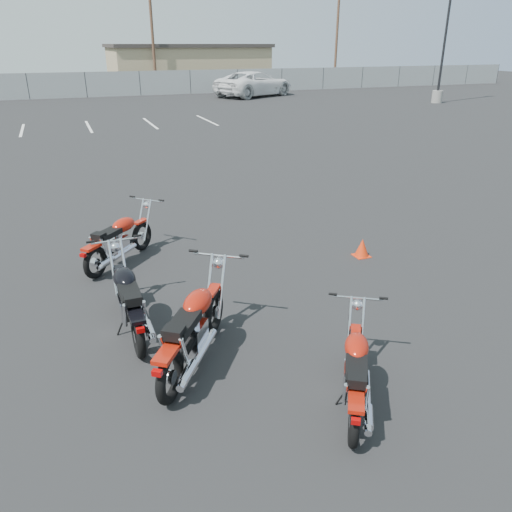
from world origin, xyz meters
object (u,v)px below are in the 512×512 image
object	(u,v)px
motorcycle_front_red	(119,240)
white_van	(254,76)
motorcycle_rear_red	(356,372)
motorcycle_second_black	(129,300)
motorcycle_third_red	(194,329)

from	to	relation	value
motorcycle_front_red	white_van	size ratio (longest dim) A/B	0.23
motorcycle_rear_red	motorcycle_second_black	bearing A→B (deg)	129.87
motorcycle_front_red	motorcycle_rear_red	distance (m)	5.31
motorcycle_third_red	motorcycle_rear_red	bearing A→B (deg)	-43.73
motorcycle_second_black	motorcycle_third_red	bearing A→B (deg)	-60.30
motorcycle_front_red	motorcycle_second_black	size ratio (longest dim) A/B	0.81
motorcycle_second_black	white_van	size ratio (longest dim) A/B	0.28
motorcycle_front_red	motorcycle_third_red	bearing A→B (deg)	-82.56
motorcycle_third_red	white_van	distance (m)	34.70
motorcycle_second_black	motorcycle_rear_red	world-z (taller)	motorcycle_second_black
motorcycle_third_red	motorcycle_front_red	bearing A→B (deg)	97.44
motorcycle_front_red	motorcycle_third_red	size ratio (longest dim) A/B	0.84
motorcycle_third_red	motorcycle_rear_red	distance (m)	2.03
motorcycle_front_red	motorcycle_rear_red	size ratio (longest dim) A/B	0.98
motorcycle_front_red	white_van	distance (m)	31.66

